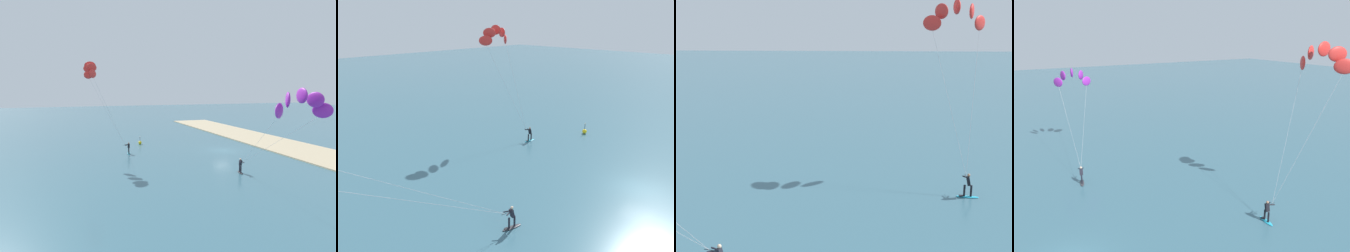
{
  "view_description": "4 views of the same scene",
  "coord_description": "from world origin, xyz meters",
  "views": [
    {
      "loc": [
        -40.01,
        22.28,
        9.49
      ],
      "look_at": [
        -1.99,
        9.43,
        4.39
      ],
      "focal_mm": 32.15,
      "sensor_mm": 36.0,
      "label": 1
    },
    {
      "loc": [
        -25.37,
        -8.73,
        13.48
      ],
      "look_at": [
        -6.53,
        9.39,
        4.94
      ],
      "focal_mm": 34.73,
      "sensor_mm": 36.0,
      "label": 2
    },
    {
      "loc": [
        -4.96,
        -15.15,
        12.4
      ],
      "look_at": [
        -5.93,
        11.12,
        5.61
      ],
      "focal_mm": 49.41,
      "sensor_mm": 36.0,
      "label": 3
    },
    {
      "loc": [
        19.08,
        -3.3,
        13.71
      ],
      "look_at": [
        -5.33,
        11.22,
        5.98
      ],
      "focal_mm": 37.51,
      "sensor_mm": 36.0,
      "label": 4
    }
  ],
  "objects": [
    {
      "name": "kitesurfer_nearshore",
      "position": [
        1.86,
        18.86,
        11.32
      ],
      "size": [
        4.77,
        6.23,
        12.98
      ],
      "color": "#23ADD1",
      "rests_on": "ground"
    },
    {
      "name": "ground_plane",
      "position": [
        0.0,
        0.0,
        0.0
      ],
      "size": [
        240.0,
        240.0,
        0.0
      ],
      "primitive_type": "plane",
      "color": "#386070"
    },
    {
      "name": "marker_buoy",
      "position": [
        8.99,
        10.73,
        0.3
      ],
      "size": [
        0.56,
        0.56,
        1.38
      ],
      "color": "yellow",
      "rests_on": "ground"
    }
  ]
}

